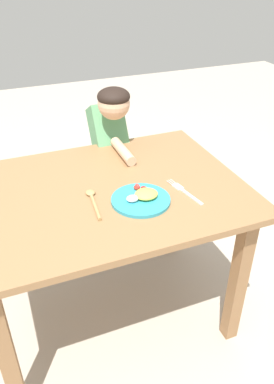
{
  "coord_description": "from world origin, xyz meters",
  "views": [
    {
      "loc": [
        -0.37,
        -1.3,
        1.59
      ],
      "look_at": [
        0.11,
        -0.1,
        0.77
      ],
      "focal_mm": 35.97,
      "sensor_mm": 36.0,
      "label": 1
    }
  ],
  "objects": [
    {
      "name": "person",
      "position": [
        0.18,
        0.48,
        0.56
      ],
      "size": [
        0.16,
        0.49,
        1.04
      ],
      "rotation": [
        0.0,
        0.0,
        3.14
      ],
      "color": "#45456A",
      "rests_on": "ground_plane"
    },
    {
      "name": "dining_table",
      "position": [
        0.0,
        0.0,
        0.63
      ],
      "size": [
        1.16,
        0.85,
        0.75
      ],
      "color": "olive",
      "rests_on": "ground_plane"
    },
    {
      "name": "ground_plane",
      "position": [
        0.0,
        0.0,
        0.0
      ],
      "size": [
        8.0,
        8.0,
        0.0
      ],
      "primitive_type": "plane",
      "color": "#B6A796"
    },
    {
      "name": "plate",
      "position": [
        0.11,
        -0.14,
        0.76
      ],
      "size": [
        0.23,
        0.23,
        0.04
      ],
      "color": "teal",
      "rests_on": "dining_table"
    },
    {
      "name": "spoon",
      "position": [
        -0.07,
        -0.07,
        0.75
      ],
      "size": [
        0.04,
        0.21,
        0.02
      ],
      "rotation": [
        0.0,
        0.0,
        1.48
      ],
      "color": "#AE8550",
      "rests_on": "dining_table"
    },
    {
      "name": "fork",
      "position": [
        0.3,
        -0.14,
        0.75
      ],
      "size": [
        0.06,
        0.22,
        0.01
      ],
      "rotation": [
        0.0,
        0.0,
        1.76
      ],
      "color": "silver",
      "rests_on": "dining_table"
    }
  ]
}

